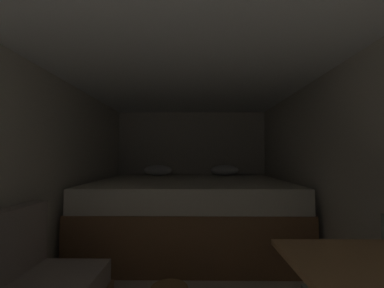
% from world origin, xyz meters
% --- Properties ---
extents(wall_back, '(2.70, 0.05, 1.96)m').
position_xyz_m(wall_back, '(0.00, 4.12, 0.98)').
color(wall_back, beige).
rests_on(wall_back, ground).
extents(wall_left, '(0.05, 4.84, 1.96)m').
position_xyz_m(wall_left, '(-1.33, 1.68, 0.98)').
color(wall_left, beige).
rests_on(wall_left, ground).
extents(wall_right, '(0.05, 4.84, 1.96)m').
position_xyz_m(wall_right, '(1.33, 1.68, 0.98)').
color(wall_right, beige).
rests_on(wall_right, ground).
extents(ceiling_slab, '(2.70, 4.84, 0.05)m').
position_xyz_m(ceiling_slab, '(0.00, 1.68, 1.99)').
color(ceiling_slab, white).
rests_on(ceiling_slab, wall_left).
extents(bed, '(2.48, 2.04, 1.03)m').
position_xyz_m(bed, '(0.00, 3.04, 0.43)').
color(bed, brown).
rests_on(bed, ground).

